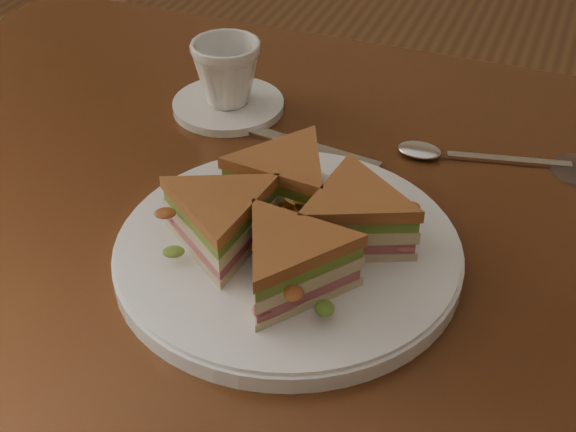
% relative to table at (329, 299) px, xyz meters
% --- Properties ---
extents(table, '(1.20, 0.80, 0.75)m').
position_rel_table_xyz_m(table, '(0.00, 0.00, 0.00)').
color(table, '#351A0C').
rests_on(table, ground).
extents(plate, '(0.31, 0.31, 0.02)m').
position_rel_table_xyz_m(plate, '(-0.02, -0.07, 0.11)').
color(plate, white).
rests_on(plate, table).
extents(sandwich_wedges, '(0.27, 0.27, 0.06)m').
position_rel_table_xyz_m(sandwich_wedges, '(-0.02, -0.07, 0.14)').
color(sandwich_wedges, beige).
rests_on(sandwich_wedges, plate).
extents(crisps_mound, '(0.09, 0.09, 0.05)m').
position_rel_table_xyz_m(crisps_mound, '(-0.02, -0.07, 0.14)').
color(crisps_mound, '#BA6417').
rests_on(crisps_mound, plate).
extents(spoon, '(0.18, 0.06, 0.01)m').
position_rel_table_xyz_m(spoon, '(0.07, 0.15, 0.10)').
color(spoon, silver).
rests_on(spoon, table).
extents(knife, '(0.21, 0.04, 0.00)m').
position_rel_table_xyz_m(knife, '(-0.10, 0.12, 0.10)').
color(knife, silver).
rests_on(knife, table).
extents(saucer, '(0.13, 0.13, 0.01)m').
position_rel_table_xyz_m(saucer, '(-0.19, 0.16, 0.10)').
color(saucer, white).
rests_on(saucer, table).
extents(coffee_cup, '(0.10, 0.10, 0.07)m').
position_rel_table_xyz_m(coffee_cup, '(-0.19, 0.16, 0.15)').
color(coffee_cup, white).
rests_on(coffee_cup, saucer).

